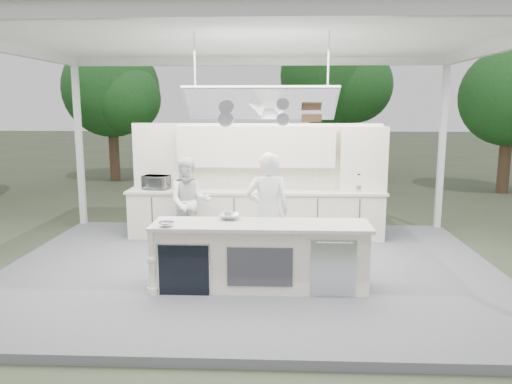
{
  "coord_description": "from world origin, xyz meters",
  "views": [
    {
      "loc": [
        0.44,
        -7.8,
        2.73
      ],
      "look_at": [
        0.07,
        0.4,
        1.29
      ],
      "focal_mm": 35.0,
      "sensor_mm": 36.0,
      "label": 1
    }
  ],
  "objects_px": {
    "back_counter": "(256,213)",
    "sous_chef": "(189,202)",
    "head_chef": "(268,212)",
    "demo_island": "(259,256)"
  },
  "relations": [
    {
      "from": "demo_island",
      "to": "sous_chef",
      "type": "bearing_deg",
      "value": 123.51
    },
    {
      "from": "back_counter",
      "to": "head_chef",
      "type": "relative_size",
      "value": 2.69
    },
    {
      "from": "demo_island",
      "to": "back_counter",
      "type": "bearing_deg",
      "value": 93.63
    },
    {
      "from": "back_counter",
      "to": "sous_chef",
      "type": "xyz_separation_m",
      "value": [
        -1.19,
        -0.74,
        0.36
      ]
    },
    {
      "from": "demo_island",
      "to": "head_chef",
      "type": "xyz_separation_m",
      "value": [
        0.1,
        0.81,
        0.47
      ]
    },
    {
      "from": "demo_island",
      "to": "sous_chef",
      "type": "height_order",
      "value": "sous_chef"
    },
    {
      "from": "back_counter",
      "to": "sous_chef",
      "type": "height_order",
      "value": "sous_chef"
    },
    {
      "from": "head_chef",
      "to": "sous_chef",
      "type": "height_order",
      "value": "head_chef"
    },
    {
      "from": "head_chef",
      "to": "sous_chef",
      "type": "relative_size",
      "value": 1.13
    },
    {
      "from": "demo_island",
      "to": "back_counter",
      "type": "distance_m",
      "value": 2.82
    }
  ]
}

